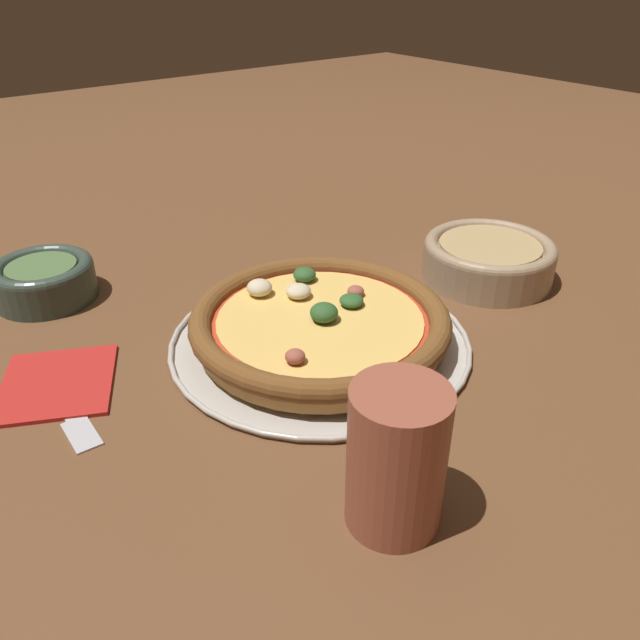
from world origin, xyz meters
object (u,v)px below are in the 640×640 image
(fork, at_px, (64,404))
(pizza, at_px, (320,323))
(bowl_far, at_px, (44,279))
(pizza_tray, at_px, (320,341))
(drinking_cup, at_px, (396,458))
(napkin, at_px, (57,382))
(bowl_near, at_px, (488,258))

(fork, bearing_deg, pizza, 77.62)
(bowl_far, bearing_deg, pizza_tray, -145.26)
(pizza, xyz_separation_m, drinking_cup, (-0.21, 0.10, 0.03))
(bowl_far, distance_m, fork, 0.22)
(pizza, bearing_deg, napkin, 68.21)
(bowl_near, xyz_separation_m, bowl_far, (0.28, 0.44, -0.00))
(pizza, distance_m, fork, 0.25)
(pizza, height_order, napkin, pizza)
(pizza, bearing_deg, pizza_tray, 167.78)
(bowl_near, xyz_separation_m, fork, (0.07, 0.49, -0.03))
(drinking_cup, bearing_deg, bowl_near, -60.05)
(bowl_near, height_order, napkin, bowl_near)
(bowl_near, distance_m, drinking_cup, 0.41)
(bowl_near, height_order, drinking_cup, drinking_cup)
(bowl_far, bearing_deg, pizza, -145.18)
(drinking_cup, bearing_deg, fork, 27.81)
(pizza, bearing_deg, bowl_near, -91.68)
(drinking_cup, distance_m, napkin, 0.34)
(bowl_far, xyz_separation_m, napkin, (-0.18, 0.05, -0.02))
(pizza, bearing_deg, fork, 75.84)
(bowl_far, xyz_separation_m, drinking_cup, (-0.48, -0.09, 0.03))
(napkin, bearing_deg, drinking_cup, -155.66)
(bowl_near, relative_size, fork, 0.94)
(napkin, bearing_deg, fork, 171.15)
(bowl_far, height_order, drinking_cup, drinking_cup)
(pizza, bearing_deg, bowl_far, 34.82)
(bowl_far, relative_size, napkin, 0.79)
(fork, bearing_deg, napkin, 172.93)
(drinking_cup, bearing_deg, pizza, -25.05)
(pizza_tray, relative_size, drinking_cup, 2.77)
(pizza_tray, height_order, bowl_far, bowl_far)
(bowl_far, bearing_deg, bowl_near, -122.21)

